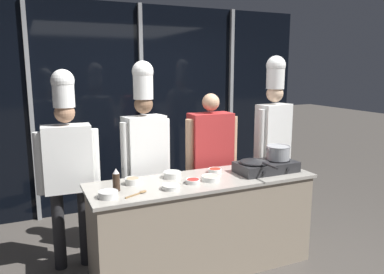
{
  "coord_description": "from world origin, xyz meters",
  "views": [
    {
      "loc": [
        -1.46,
        -2.97,
        1.9
      ],
      "look_at": [
        0.0,
        0.25,
        1.23
      ],
      "focal_mm": 35.0,
      "sensor_mm": 36.0,
      "label": 1
    }
  ],
  "objects_px": {
    "prep_bowl_noodles": "(171,187)",
    "chef_line": "(274,129)",
    "stock_pot": "(278,152)",
    "prep_bowl_bell_pepper": "(193,181)",
    "chef_sous": "(145,144)",
    "prep_bowl_shrimp": "(211,178)",
    "squeeze_bottle_soy": "(116,180)",
    "frying_pan": "(255,161)",
    "person_guest": "(210,153)",
    "portable_stove": "(266,166)",
    "prep_bowl_garlic": "(172,174)",
    "prep_bowl_chili_flakes": "(215,170)",
    "chef_head": "(68,158)",
    "prep_bowl_mushrooms": "(133,181)",
    "prep_bowl_rice": "(108,194)",
    "serving_spoon_slotted": "(140,193)"
  },
  "relations": [
    {
      "from": "chef_head",
      "to": "prep_bowl_garlic",
      "type": "bearing_deg",
      "value": 158.8
    },
    {
      "from": "frying_pan",
      "to": "stock_pot",
      "type": "relative_size",
      "value": 1.96
    },
    {
      "from": "chef_sous",
      "to": "prep_bowl_shrimp",
      "type": "bearing_deg",
      "value": 111.34
    },
    {
      "from": "chef_line",
      "to": "squeeze_bottle_soy",
      "type": "bearing_deg",
      "value": 4.68
    },
    {
      "from": "prep_bowl_noodles",
      "to": "prep_bowl_mushrooms",
      "type": "xyz_separation_m",
      "value": [
        -0.26,
        0.26,
        0.01
      ]
    },
    {
      "from": "chef_sous",
      "to": "person_guest",
      "type": "relative_size",
      "value": 1.21
    },
    {
      "from": "stock_pot",
      "to": "prep_bowl_bell_pepper",
      "type": "distance_m",
      "value": 0.95
    },
    {
      "from": "prep_bowl_noodles",
      "to": "prep_bowl_garlic",
      "type": "bearing_deg",
      "value": 66.33
    },
    {
      "from": "portable_stove",
      "to": "prep_bowl_garlic",
      "type": "distance_m",
      "value": 0.93
    },
    {
      "from": "prep_bowl_mushrooms",
      "to": "chef_head",
      "type": "height_order",
      "value": "chef_head"
    },
    {
      "from": "prep_bowl_mushrooms",
      "to": "chef_sous",
      "type": "xyz_separation_m",
      "value": [
        0.26,
        0.48,
        0.22
      ]
    },
    {
      "from": "prep_bowl_mushrooms",
      "to": "frying_pan",
      "type": "bearing_deg",
      "value": -8.05
    },
    {
      "from": "portable_stove",
      "to": "prep_bowl_noodles",
      "type": "xyz_separation_m",
      "value": [
        -1.04,
        -0.11,
        -0.03
      ]
    },
    {
      "from": "frying_pan",
      "to": "person_guest",
      "type": "xyz_separation_m",
      "value": [
        -0.17,
        0.59,
        -0.04
      ]
    },
    {
      "from": "chef_head",
      "to": "chef_sous",
      "type": "bearing_deg",
      "value": -173.08
    },
    {
      "from": "squeeze_bottle_soy",
      "to": "prep_bowl_bell_pepper",
      "type": "bearing_deg",
      "value": -6.39
    },
    {
      "from": "prep_bowl_noodles",
      "to": "person_guest",
      "type": "bearing_deg",
      "value": 43.6
    },
    {
      "from": "prep_bowl_mushrooms",
      "to": "prep_bowl_garlic",
      "type": "height_order",
      "value": "prep_bowl_garlic"
    },
    {
      "from": "frying_pan",
      "to": "chef_head",
      "type": "height_order",
      "value": "chef_head"
    },
    {
      "from": "prep_bowl_shrimp",
      "to": "serving_spoon_slotted",
      "type": "relative_size",
      "value": 0.8
    },
    {
      "from": "stock_pot",
      "to": "prep_bowl_chili_flakes",
      "type": "bearing_deg",
      "value": 163.39
    },
    {
      "from": "prep_bowl_mushrooms",
      "to": "prep_bowl_bell_pepper",
      "type": "relative_size",
      "value": 1.03
    },
    {
      "from": "prep_bowl_chili_flakes",
      "to": "prep_bowl_garlic",
      "type": "bearing_deg",
      "value": 178.34
    },
    {
      "from": "stock_pot",
      "to": "squeeze_bottle_soy",
      "type": "height_order",
      "value": "stock_pot"
    },
    {
      "from": "squeeze_bottle_soy",
      "to": "person_guest",
      "type": "relative_size",
      "value": 0.12
    },
    {
      "from": "prep_bowl_bell_pepper",
      "to": "prep_bowl_chili_flakes",
      "type": "height_order",
      "value": "prep_bowl_chili_flakes"
    },
    {
      "from": "stock_pot",
      "to": "prep_bowl_garlic",
      "type": "distance_m",
      "value": 1.08
    },
    {
      "from": "prep_bowl_noodles",
      "to": "chef_sous",
      "type": "xyz_separation_m",
      "value": [
        0.01,
        0.75,
        0.23
      ]
    },
    {
      "from": "prep_bowl_noodles",
      "to": "chef_head",
      "type": "distance_m",
      "value": 1.03
    },
    {
      "from": "prep_bowl_noodles",
      "to": "chef_head",
      "type": "xyz_separation_m",
      "value": [
        -0.75,
        0.69,
        0.17
      ]
    },
    {
      "from": "chef_sous",
      "to": "chef_line",
      "type": "relative_size",
      "value": 0.97
    },
    {
      "from": "prep_bowl_chili_flakes",
      "to": "person_guest",
      "type": "xyz_separation_m",
      "value": [
        0.16,
        0.41,
        0.07
      ]
    },
    {
      "from": "portable_stove",
      "to": "prep_bowl_shrimp",
      "type": "bearing_deg",
      "value": -177.39
    },
    {
      "from": "prep_bowl_noodles",
      "to": "prep_bowl_bell_pepper",
      "type": "relative_size",
      "value": 1.17
    },
    {
      "from": "prep_bowl_rice",
      "to": "frying_pan",
      "type": "bearing_deg",
      "value": 3.61
    },
    {
      "from": "prep_bowl_rice",
      "to": "chef_sous",
      "type": "xyz_separation_m",
      "value": [
        0.53,
        0.73,
        0.22
      ]
    },
    {
      "from": "frying_pan",
      "to": "prep_bowl_rice",
      "type": "xyz_separation_m",
      "value": [
        -1.43,
        -0.09,
        -0.1
      ]
    },
    {
      "from": "squeeze_bottle_soy",
      "to": "prep_bowl_mushrooms",
      "type": "height_order",
      "value": "squeeze_bottle_soy"
    },
    {
      "from": "portable_stove",
      "to": "chef_head",
      "type": "bearing_deg",
      "value": 161.94
    },
    {
      "from": "frying_pan",
      "to": "prep_bowl_bell_pepper",
      "type": "height_order",
      "value": "frying_pan"
    },
    {
      "from": "chef_line",
      "to": "prep_bowl_bell_pepper",
      "type": "bearing_deg",
      "value": 14.54
    },
    {
      "from": "portable_stove",
      "to": "serving_spoon_slotted",
      "type": "distance_m",
      "value": 1.32
    },
    {
      "from": "squeeze_bottle_soy",
      "to": "chef_sous",
      "type": "distance_m",
      "value": 0.75
    },
    {
      "from": "squeeze_bottle_soy",
      "to": "prep_bowl_chili_flakes",
      "type": "xyz_separation_m",
      "value": [
        1.0,
        0.14,
        -0.07
      ]
    },
    {
      "from": "frying_pan",
      "to": "stock_pot",
      "type": "bearing_deg",
      "value": 1.19
    },
    {
      "from": "prep_bowl_noodles",
      "to": "chef_line",
      "type": "distance_m",
      "value": 1.72
    },
    {
      "from": "prep_bowl_rice",
      "to": "chef_head",
      "type": "xyz_separation_m",
      "value": [
        -0.22,
        0.68,
        0.16
      ]
    },
    {
      "from": "portable_stove",
      "to": "stock_pot",
      "type": "relative_size",
      "value": 2.32
    },
    {
      "from": "stock_pot",
      "to": "person_guest",
      "type": "relative_size",
      "value": 0.16
    },
    {
      "from": "chef_head",
      "to": "prep_bowl_rice",
      "type": "bearing_deg",
      "value": 110.84
    }
  ]
}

